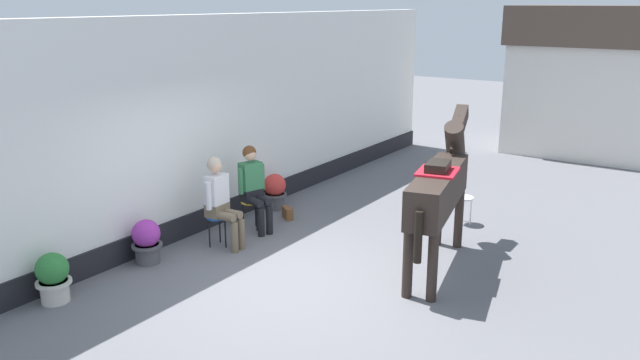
{
  "coord_description": "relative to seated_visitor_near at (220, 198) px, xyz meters",
  "views": [
    {
      "loc": [
        4.61,
        -6.33,
        3.59
      ],
      "look_at": [
        -0.4,
        1.2,
        1.05
      ],
      "focal_mm": 35.77,
      "sensor_mm": 36.0,
      "label": 1
    }
  ],
  "objects": [
    {
      "name": "ground_plane",
      "position": [
        1.64,
        2.63,
        -0.78
      ],
      "size": [
        40.0,
        40.0,
        0.0
      ],
      "primitive_type": "plane",
      "color": "slate"
    },
    {
      "name": "pub_facade_wall",
      "position": [
        -0.91,
        1.13,
        0.76
      ],
      "size": [
        0.34,
        14.0,
        3.4
      ],
      "color": "white",
      "rests_on": "ground_plane"
    },
    {
      "name": "distant_cottage",
      "position": [
        3.04,
        9.64,
        1.02
      ],
      "size": [
        3.4,
        2.6,
        3.5
      ],
      "color": "silver",
      "rests_on": "ground_plane"
    },
    {
      "name": "seated_visitor_near",
      "position": [
        0.0,
        0.0,
        0.0
      ],
      "size": [
        0.61,
        0.49,
        1.39
      ],
      "color": "#194C99",
      "rests_on": "ground_plane"
    },
    {
      "name": "seated_visitor_far",
      "position": [
        -0.06,
        0.85,
        0.0
      ],
      "size": [
        0.61,
        0.48,
        1.39
      ],
      "color": "gold",
      "rests_on": "ground_plane"
    },
    {
      "name": "saddled_horse_center",
      "position": [
        3.01,
        1.11,
        0.38
      ],
      "size": [
        0.93,
        2.96,
        2.06
      ],
      "color": "#2D231E",
      "rests_on": "ground_plane"
    },
    {
      "name": "flower_planter_nearest",
      "position": [
        -0.47,
        -2.53,
        -0.44
      ],
      "size": [
        0.43,
        0.43,
        0.64
      ],
      "color": "beige",
      "rests_on": "ground_plane"
    },
    {
      "name": "flower_planter_inner_near",
      "position": [
        -0.46,
        -1.05,
        -0.44
      ],
      "size": [
        0.43,
        0.43,
        0.64
      ],
      "color": "#4C4C51",
      "rests_on": "ground_plane"
    },
    {
      "name": "flower_planter_farthest",
      "position": [
        -0.46,
        1.92,
        -0.44
      ],
      "size": [
        0.43,
        0.43,
        0.64
      ],
      "color": "#4C4C51",
      "rests_on": "ground_plane"
    },
    {
      "name": "spare_stool_white",
      "position": [
        2.65,
        3.04,
        -0.38
      ],
      "size": [
        0.32,
        0.32,
        0.46
      ],
      "color": "white",
      "rests_on": "ground_plane"
    },
    {
      "name": "satchel_bag",
      "position": [
        0.06,
        1.59,
        -0.68
      ],
      "size": [
        0.3,
        0.26,
        0.2
      ],
      "primitive_type": "cube",
      "rotation": [
        0.0,
        0.0,
        5.67
      ],
      "color": "brown",
      "rests_on": "ground_plane"
    }
  ]
}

